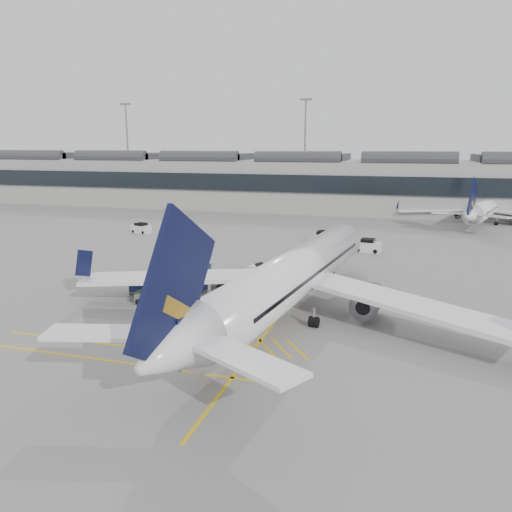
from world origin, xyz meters
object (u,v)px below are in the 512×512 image
(ramp_agent_a, at_px, (271,274))
(pushback_tug, at_px, (149,296))
(baggage_cart_a, at_px, (202,270))
(belt_loader, at_px, (262,276))
(ramp_agent_b, at_px, (254,289))
(airliner_main, at_px, (291,277))

(ramp_agent_a, distance_m, pushback_tug, 13.47)
(baggage_cart_a, distance_m, ramp_agent_a, 7.55)
(belt_loader, relative_size, ramp_agent_b, 2.55)
(belt_loader, relative_size, ramp_agent_a, 2.61)
(airliner_main, bearing_deg, ramp_agent_b, 148.83)
(ramp_agent_b, bearing_deg, belt_loader, -112.83)
(ramp_agent_a, bearing_deg, airliner_main, -128.09)
(airliner_main, bearing_deg, pushback_tug, -170.93)
(airliner_main, relative_size, pushback_tug, 15.48)
(airliner_main, bearing_deg, ramp_agent_a, 121.48)
(belt_loader, xyz_separation_m, ramp_agent_a, (1.02, -0.08, 0.38))
(pushback_tug, bearing_deg, baggage_cart_a, 60.72)
(baggage_cart_a, distance_m, pushback_tug, 9.12)
(belt_loader, distance_m, pushback_tug, 12.86)
(airliner_main, height_order, baggage_cart_a, airliner_main)
(belt_loader, xyz_separation_m, pushback_tug, (-8.09, -10.01, 0.02))
(belt_loader, height_order, ramp_agent_a, belt_loader)
(ramp_agent_b, bearing_deg, baggage_cart_a, -66.19)
(ramp_agent_b, xyz_separation_m, pushback_tug, (-9.01, -3.81, -0.38))
(ramp_agent_a, height_order, pushback_tug, ramp_agent_a)
(baggage_cart_a, bearing_deg, pushback_tug, -104.41)
(ramp_agent_a, bearing_deg, ramp_agent_b, -152.78)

